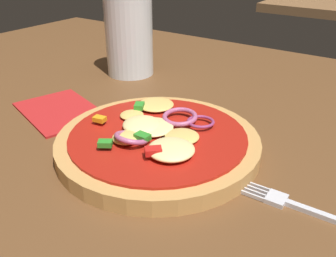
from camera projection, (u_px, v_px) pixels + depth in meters
The scene contains 5 objects.
dining_table at pixel (133, 172), 0.42m from camera, with size 1.34×1.06×0.03m.
pizza at pixel (158, 141), 0.42m from camera, with size 0.23×0.23×0.04m.
fork at pixel (302, 208), 0.33m from camera, with size 0.16×0.02×0.01m.
beer_glass at pixel (129, 37), 0.64m from camera, with size 0.08×0.08×0.15m.
napkin at pixel (60, 111), 0.52m from camera, with size 0.15×0.13×0.00m.
Camera 1 is at (0.23, -0.26, 0.25)m, focal length 39.23 mm.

